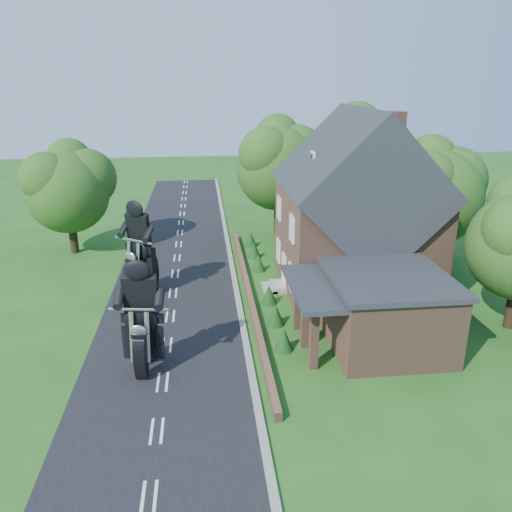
{
  "coord_description": "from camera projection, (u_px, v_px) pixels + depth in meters",
  "views": [
    {
      "loc": [
        1.88,
        -20.66,
        11.62
      ],
      "look_at": [
        4.59,
        3.99,
        2.8
      ],
      "focal_mm": 35.0,
      "sensor_mm": 36.0,
      "label": 1
    }
  ],
  "objects": [
    {
      "name": "annex",
      "position": [
        382.0,
        308.0,
        22.72
      ],
      "size": [
        7.05,
        5.94,
        3.44
      ],
      "color": "brown",
      "rests_on": "ground"
    },
    {
      "name": "shrub_b",
      "position": [
        276.0,
        315.0,
        24.81
      ],
      "size": [
        0.9,
        0.9,
        1.1
      ],
      "primitive_type": "cone",
      "color": "#113712",
      "rests_on": "ground"
    },
    {
      "name": "garden_wall",
      "position": [
        249.0,
        294.0,
        28.1
      ],
      "size": [
        0.3,
        22.0,
        0.4
      ],
      "primitive_type": "cube",
      "color": "brown",
      "rests_on": "ground"
    },
    {
      "name": "tree_house_right",
      "position": [
        440.0,
        188.0,
        31.09
      ],
      "size": [
        6.51,
        6.0,
        8.4
      ],
      "color": "black",
      "rests_on": "ground"
    },
    {
      "name": "motorcycle_follow",
      "position": [
        143.0,
        280.0,
        28.43
      ],
      "size": [
        1.38,
        1.69,
        1.64
      ],
      "primitive_type": null,
      "rotation": [
        0.0,
        0.0,
        2.53
      ],
      "color": "black",
      "rests_on": "ground"
    },
    {
      "name": "shrub_a",
      "position": [
        284.0,
        339.0,
        22.47
      ],
      "size": [
        0.9,
        0.9,
        1.1
      ],
      "primitive_type": "cone",
      "color": "#113712",
      "rests_on": "ground"
    },
    {
      "name": "kerb",
      "position": [
        245.0,
        340.0,
        23.4
      ],
      "size": [
        0.3,
        80.0,
        0.12
      ],
      "primitive_type": "cube",
      "color": "gray",
      "rests_on": "ground"
    },
    {
      "name": "house",
      "position": [
        355.0,
        215.0,
        28.29
      ],
      "size": [
        9.54,
        8.64,
        10.24
      ],
      "color": "brown",
      "rests_on": "ground"
    },
    {
      "name": "shrub_f",
      "position": [
        251.0,
        239.0,
        36.52
      ],
      "size": [
        0.9,
        0.9,
        1.1
      ],
      "primitive_type": "cone",
      "color": "#113712",
      "rests_on": "ground"
    },
    {
      "name": "ground",
      "position": [
        167.0,
        345.0,
        23.05
      ],
      "size": [
        120.0,
        120.0,
        0.0
      ],
      "primitive_type": "plane",
      "color": "#1E5116",
      "rests_on": "ground"
    },
    {
      "name": "motorcycle_lead",
      "position": [
        145.0,
        355.0,
        20.83
      ],
      "size": [
        0.63,
        1.66,
        1.5
      ],
      "primitive_type": null,
      "rotation": [
        0.0,
        0.0,
        3.0
      ],
      "color": "black",
      "rests_on": "ground"
    },
    {
      "name": "tree_far_road",
      "position": [
        73.0,
        185.0,
        33.93
      ],
      "size": [
        6.08,
        5.6,
        7.84
      ],
      "color": "black",
      "rests_on": "ground"
    },
    {
      "name": "shrub_c",
      "position": [
        269.0,
        294.0,
        27.15
      ],
      "size": [
        0.9,
        0.9,
        1.1
      ],
      "primitive_type": "cone",
      "color": "#113712",
      "rests_on": "ground"
    },
    {
      "name": "shrub_e",
      "position": [
        254.0,
        250.0,
        34.18
      ],
      "size": [
        0.9,
        0.9,
        1.1
      ],
      "primitive_type": "cone",
      "color": "#113712",
      "rests_on": "ground"
    },
    {
      "name": "tree_behind_house",
      "position": [
        365.0,
        155.0,
        37.54
      ],
      "size": [
        7.81,
        7.2,
        10.08
      ],
      "color": "black",
      "rests_on": "ground"
    },
    {
      "name": "tree_behind_left",
      "position": [
        284.0,
        161.0,
        38.0
      ],
      "size": [
        6.94,
        6.4,
        9.16
      ],
      "color": "black",
      "rests_on": "ground"
    },
    {
      "name": "shrub_d",
      "position": [
        258.0,
        263.0,
        31.84
      ],
      "size": [
        0.9,
        0.9,
        1.1
      ],
      "primitive_type": "cone",
      "color": "#113712",
      "rests_on": "ground"
    },
    {
      "name": "road",
      "position": [
        167.0,
        345.0,
        23.04
      ],
      "size": [
        7.0,
        80.0,
        0.02
      ],
      "primitive_type": "cube",
      "color": "black",
      "rests_on": "ground"
    }
  ]
}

